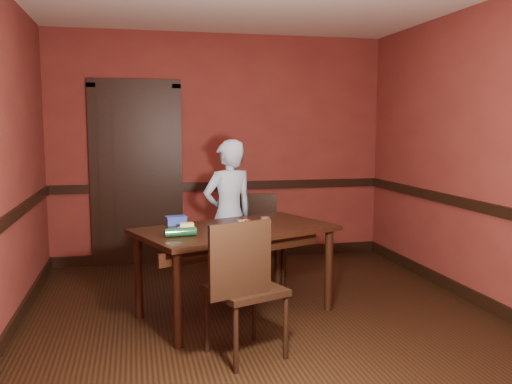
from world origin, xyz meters
name	(u,v)px	position (x,y,z in m)	size (l,w,h in m)	color
floor	(265,323)	(0.00, 0.00, 0.00)	(4.00, 4.50, 0.01)	black
wall_back	(221,148)	(0.00, 2.25, 1.35)	(4.00, 0.02, 2.70)	maroon
wall_front	(401,195)	(0.00, -2.25, 1.35)	(4.00, 0.02, 2.70)	maroon
wall_right	(487,157)	(2.00, 0.00, 1.35)	(0.02, 4.50, 2.70)	maroon
dado_back	(222,186)	(0.00, 2.23, 0.90)	(4.00, 0.03, 0.10)	black
dado_left	(1,225)	(-1.99, 0.00, 0.90)	(0.03, 4.50, 0.10)	black
dado_right	(483,207)	(1.99, 0.00, 0.90)	(0.03, 4.50, 0.10)	black
baseboard_back	(222,254)	(0.00, 2.23, 0.06)	(4.00, 0.03, 0.12)	black
baseboard_left	(7,336)	(-1.99, 0.00, 0.06)	(0.03, 4.50, 0.12)	black
baseboard_right	(478,299)	(1.99, 0.00, 0.06)	(0.03, 4.50, 0.12)	black
door	(136,172)	(-1.00, 2.22, 1.09)	(1.05, 0.07, 2.20)	black
dining_table	(236,271)	(-0.20, 0.28, 0.38)	(1.62, 0.91, 0.76)	black
chair_far	(266,239)	(0.30, 1.17, 0.45)	(0.42, 0.42, 0.91)	black
chair_near	(246,287)	(-0.29, -0.59, 0.50)	(0.47, 0.47, 1.00)	black
person	(229,215)	(-0.13, 0.99, 0.74)	(0.54, 0.36, 1.49)	#9FBCD6
sandwich_plate	(243,225)	(-0.13, 0.24, 0.78)	(0.28, 0.28, 0.07)	white
sauce_jar	(265,222)	(0.05, 0.21, 0.81)	(0.08, 0.08, 0.09)	#569147
cheese_saucer	(187,226)	(-0.60, 0.32, 0.78)	(0.15, 0.15, 0.05)	white
food_tub	(176,220)	(-0.68, 0.52, 0.80)	(0.19, 0.15, 0.07)	blue
wrapped_veg	(180,232)	(-0.69, 0.00, 0.79)	(0.07, 0.07, 0.25)	#0F3A1A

